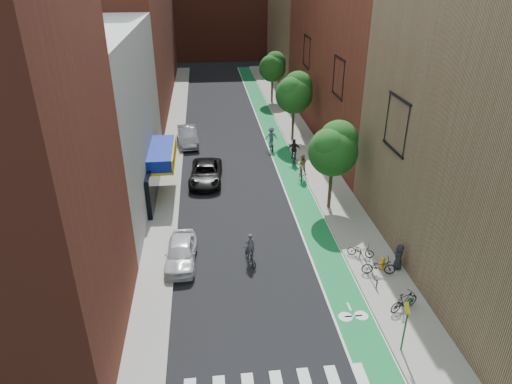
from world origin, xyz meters
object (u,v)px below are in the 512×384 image
object	(u,v)px
cyclist_lane_near	(302,168)
parked_car_silver	(188,136)
fire_hydrant	(382,263)
cyclist_lead	(250,253)
pedestrian	(399,257)
parked_car_white	(181,252)
parked_car_black	(206,173)
cyclist_lane_far	(271,139)
cyclist_lane_mid	(294,153)

from	to	relation	value
cyclist_lane_near	parked_car_silver	bearing A→B (deg)	-34.95
parked_car_silver	fire_hydrant	distance (m)	24.57
cyclist_lead	pedestrian	world-z (taller)	cyclist_lead
fire_hydrant	parked_car_white	bearing A→B (deg)	169.39
cyclist_lane_near	parked_car_white	bearing A→B (deg)	58.11
cyclist_lead	fire_hydrant	size ratio (longest dim) A/B	2.33
parked_car_white	parked_car_black	distance (m)	11.12
cyclist_lane_far	parked_car_silver	bearing A→B (deg)	-19.72
parked_car_white	cyclist_lane_far	distance (m)	19.12
cyclist_lane_near	cyclist_lane_mid	size ratio (longest dim) A/B	0.98
pedestrian	parked_car_silver	bearing A→B (deg)	-134.66
cyclist_lead	pedestrian	bearing A→B (deg)	153.40
parked_car_silver	cyclist_lane_far	world-z (taller)	cyclist_lane_far
cyclist_lead	cyclist_lane_mid	distance (m)	15.29
parked_car_white	pedestrian	size ratio (longest dim) A/B	2.76
parked_car_silver	fire_hydrant	size ratio (longest dim) A/B	6.21
parked_car_black	cyclist_lead	size ratio (longest dim) A/B	2.80
cyclist_lane_near	pedestrian	world-z (taller)	cyclist_lane_near
parked_car_white	cyclist_lane_far	world-z (taller)	cyclist_lane_far
cyclist_lane_far	pedestrian	xyz separation A→B (m)	(4.40, -19.59, -0.05)
parked_car_black	cyclist_lane_mid	world-z (taller)	cyclist_lane_mid
parked_car_black	pedestrian	bearing A→B (deg)	-47.01
cyclist_lead	cyclist_lane_far	bearing A→B (deg)	-116.94
parked_car_black	parked_car_silver	xyz separation A→B (m)	(-1.60, 8.69, 0.09)
cyclist_lead	fire_hydrant	distance (m)	7.52
parked_car_black	cyclist_lane_near	distance (m)	7.71
parked_car_silver	cyclist_lane_far	size ratio (longest dim) A/B	2.33
parked_car_silver	cyclist_lead	size ratio (longest dim) A/B	2.66
parked_car_white	parked_car_black	world-z (taller)	parked_car_black
parked_car_silver	cyclist_lane_mid	distance (m)	10.96
fire_hydrant	cyclist_lead	bearing A→B (deg)	167.03
parked_car_white	parked_car_silver	bearing A→B (deg)	92.72
cyclist_lane_far	fire_hydrant	world-z (taller)	cyclist_lane_far
pedestrian	fire_hydrant	size ratio (longest dim) A/B	1.90
parked_car_black	cyclist_lane_near	size ratio (longest dim) A/B	2.47
parked_car_silver	cyclist_lane_mid	world-z (taller)	cyclist_lane_mid
parked_car_white	parked_car_black	xyz separation A→B (m)	(1.60, 11.00, 0.01)
cyclist_lane_mid	cyclist_lead	bearing A→B (deg)	83.83
parked_car_silver	cyclist_lane_mid	xyz separation A→B (m)	(9.30, -5.79, 0.07)
parked_car_black	pedestrian	world-z (taller)	pedestrian
cyclist_lane_mid	fire_hydrant	size ratio (longest dim) A/B	2.70
cyclist_lane_mid	parked_car_silver	bearing A→B (deg)	-17.73
parked_car_black	parked_car_silver	world-z (taller)	parked_car_silver
parked_car_white	cyclist_lane_mid	xyz separation A→B (m)	(9.30, 13.90, 0.18)
parked_car_silver	parked_car_white	bearing A→B (deg)	-95.41
parked_car_white	cyclist_lead	xyz separation A→B (m)	(3.98, -0.43, -0.10)
parked_car_white	fire_hydrant	bearing A→B (deg)	-7.89
parked_car_white	parked_car_silver	distance (m)	19.69
parked_car_silver	pedestrian	world-z (taller)	pedestrian
cyclist_lane_near	cyclist_lane_far	distance (m)	6.95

